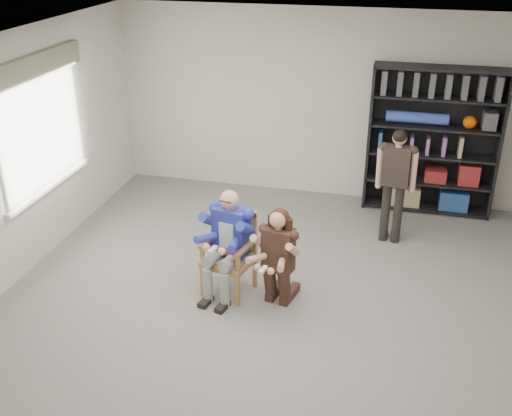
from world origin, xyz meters
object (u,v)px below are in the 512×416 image
(bookshelf, at_px, (433,142))
(standing_man, at_px, (394,187))
(seated_man, at_px, (228,243))
(kneeling_woman, at_px, (277,259))
(armchair, at_px, (229,254))

(bookshelf, xyz_separation_m, standing_man, (-0.46, -1.11, -0.27))
(seated_man, bearing_deg, standing_man, 56.81)
(kneeling_woman, distance_m, standing_man, 2.14)
(armchair, height_order, bookshelf, bookshelf)
(bookshelf, bearing_deg, kneeling_woman, -119.05)
(armchair, relative_size, standing_man, 0.62)
(bookshelf, distance_m, standing_man, 1.23)
(armchair, height_order, kneeling_woman, kneeling_woman)
(armchair, xyz_separation_m, seated_man, (0.00, 0.00, 0.15))
(seated_man, xyz_separation_m, kneeling_woman, (0.58, -0.12, -0.05))
(kneeling_woman, bearing_deg, seated_man, -178.85)
(armchair, xyz_separation_m, standing_man, (1.73, 1.67, 0.29))
(kneeling_woman, height_order, standing_man, standing_man)
(standing_man, bearing_deg, kneeling_woman, -115.82)
(armchair, relative_size, bookshelf, 0.46)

